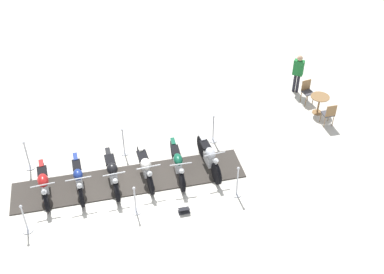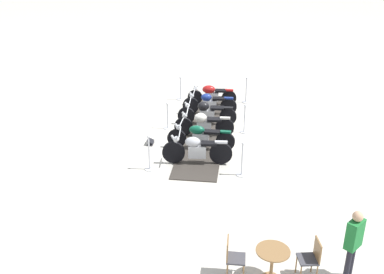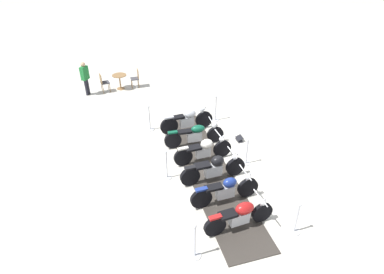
% 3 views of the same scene
% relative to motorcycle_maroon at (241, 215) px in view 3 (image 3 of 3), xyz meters
% --- Properties ---
extents(ground_plane, '(80.00, 80.00, 0.00)m').
position_rel_motorcycle_maroon_xyz_m(ground_plane, '(2.15, 1.54, -0.49)').
color(ground_plane, beige).
extents(display_platform, '(6.97, 5.45, 0.04)m').
position_rel_motorcycle_maroon_xyz_m(display_platform, '(2.15, 1.54, -0.47)').
color(display_platform, '#38332D').
rests_on(display_platform, ground_plane).
extents(motorcycle_maroon, '(1.38, 1.66, 0.91)m').
position_rel_motorcycle_maroon_xyz_m(motorcycle_maroon, '(0.00, 0.00, 0.00)').
color(motorcycle_maroon, black).
rests_on(motorcycle_maroon, display_platform).
extents(motorcycle_navy, '(1.40, 1.78, 0.96)m').
position_rel_motorcycle_maroon_xyz_m(motorcycle_navy, '(0.86, 0.62, -0.01)').
color(motorcycle_navy, black).
rests_on(motorcycle_navy, display_platform).
extents(motorcycle_black, '(1.46, 1.83, 0.95)m').
position_rel_motorcycle_maroon_xyz_m(motorcycle_black, '(1.73, 1.22, 0.00)').
color(motorcycle_black, black).
rests_on(motorcycle_black, display_platform).
extents(motorcycle_cream, '(1.40, 1.73, 0.97)m').
position_rel_motorcycle_maroon_xyz_m(motorcycle_cream, '(2.61, 1.82, 0.01)').
color(motorcycle_cream, black).
rests_on(motorcycle_cream, display_platform).
extents(motorcycle_forest, '(1.34, 1.98, 0.94)m').
position_rel_motorcycle_maroon_xyz_m(motorcycle_forest, '(3.48, 2.42, -0.01)').
color(motorcycle_forest, black).
rests_on(motorcycle_forest, display_platform).
extents(motorcycle_chrome, '(1.48, 1.77, 1.04)m').
position_rel_motorcycle_maroon_xyz_m(motorcycle_chrome, '(4.35, 3.04, 0.03)').
color(motorcycle_chrome, black).
rests_on(motorcycle_chrome, display_platform).
extents(stanchion_right_mid, '(0.32, 0.32, 1.03)m').
position_rel_motorcycle_maroon_xyz_m(stanchion_right_mid, '(2.96, 0.38, -0.15)').
color(stanchion_right_mid, silver).
rests_on(stanchion_right_mid, ground_plane).
extents(stanchion_left_mid, '(0.28, 0.28, 1.09)m').
position_rel_motorcycle_maroon_xyz_m(stanchion_left_mid, '(1.35, 2.70, -0.09)').
color(stanchion_left_mid, silver).
rests_on(stanchion_left_mid, ground_plane).
extents(stanchion_right_front, '(0.35, 0.35, 1.03)m').
position_rel_motorcycle_maroon_xyz_m(stanchion_right_front, '(0.34, -1.43, -0.18)').
color(stanchion_right_front, silver).
rests_on(stanchion_right_front, ground_plane).
extents(stanchion_right_rear, '(0.31, 0.31, 1.15)m').
position_rel_motorcycle_maroon_xyz_m(stanchion_right_rear, '(5.58, 2.20, -0.10)').
color(stanchion_right_rear, silver).
rests_on(stanchion_right_rear, ground_plane).
extents(stanchion_left_rear, '(0.32, 0.32, 1.10)m').
position_rel_motorcycle_maroon_xyz_m(stanchion_left_rear, '(3.97, 4.52, -0.13)').
color(stanchion_left_rear, silver).
rests_on(stanchion_left_rear, ground_plane).
extents(stanchion_left_front, '(0.33, 0.33, 1.12)m').
position_rel_motorcycle_maroon_xyz_m(stanchion_left_front, '(-1.27, 0.88, -0.13)').
color(stanchion_left_front, silver).
rests_on(stanchion_left_front, ground_plane).
extents(info_placard, '(0.41, 0.37, 0.18)m').
position_rel_motorcycle_maroon_xyz_m(info_placard, '(4.32, 0.90, -0.43)').
color(info_placard, '#333338').
rests_on(info_placard, ground_plane).
extents(cafe_table, '(0.72, 0.72, 0.75)m').
position_rel_motorcycle_maroon_xyz_m(cafe_table, '(7.16, 7.65, 0.07)').
color(cafe_table, olive).
rests_on(cafe_table, ground_plane).
extents(cafe_chair_near_table, '(0.56, 0.56, 0.94)m').
position_rel_motorcycle_maroon_xyz_m(cafe_chair_near_table, '(7.64, 6.97, 0.05)').
color(cafe_chair_near_table, olive).
rests_on(cafe_chair_near_table, ground_plane).
extents(cafe_chair_across_table, '(0.57, 0.57, 0.95)m').
position_rel_motorcycle_maroon_xyz_m(cafe_chair_across_table, '(6.58, 8.23, 0.06)').
color(cafe_chair_across_table, olive).
rests_on(cafe_chair_across_table, ground_plane).
extents(bystander_person, '(0.41, 0.25, 1.67)m').
position_rel_motorcycle_maroon_xyz_m(bystander_person, '(6.04, 8.84, 0.50)').
color(bystander_person, '#23232D').
rests_on(bystander_person, ground_plane).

